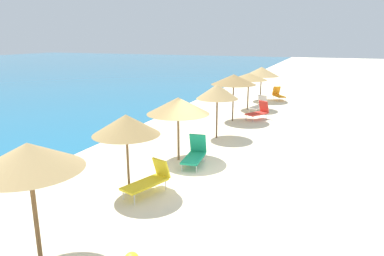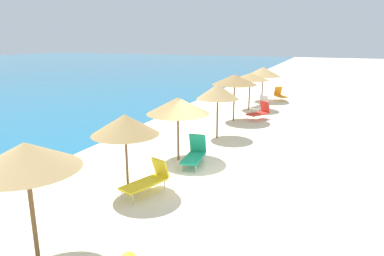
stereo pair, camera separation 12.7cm
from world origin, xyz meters
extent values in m
plane|color=beige|center=(0.00, 0.00, 0.00)|extent=(160.00, 160.00, 0.00)
cylinder|color=brown|center=(-6.29, 1.45, 1.17)|extent=(0.10, 0.10, 2.34)
cone|color=tan|center=(-6.29, 1.45, 2.47)|extent=(2.19, 2.19, 0.57)
cylinder|color=brown|center=(-2.52, 1.55, 1.04)|extent=(0.08, 0.08, 2.09)
cone|color=#9E7F4C|center=(-2.52, 1.55, 2.25)|extent=(2.05, 2.05, 0.62)
cylinder|color=brown|center=(0.97, 1.40, 1.02)|extent=(0.09, 0.09, 2.04)
cone|color=#9E7F4C|center=(0.97, 1.40, 2.21)|extent=(2.45, 2.45, 0.64)
cylinder|color=brown|center=(4.57, 0.96, 1.05)|extent=(0.08, 0.08, 2.09)
cone|color=tan|center=(4.57, 0.96, 2.29)|extent=(2.01, 2.01, 0.70)
cylinder|color=brown|center=(8.37, 1.19, 1.15)|extent=(0.08, 0.08, 2.29)
cone|color=olive|center=(8.37, 1.19, 2.43)|extent=(2.58, 2.58, 0.58)
cylinder|color=brown|center=(12.04, 1.15, 1.08)|extent=(0.09, 0.09, 2.16)
cone|color=#9E7F4C|center=(12.04, 1.15, 2.24)|extent=(2.48, 2.48, 0.45)
cylinder|color=brown|center=(15.67, 0.99, 1.03)|extent=(0.08, 0.08, 2.05)
cone|color=tan|center=(15.67, 0.99, 2.25)|extent=(2.64, 2.64, 0.70)
cube|color=#199972|center=(0.50, 0.57, 0.32)|extent=(1.48, 0.80, 0.07)
cube|color=#199972|center=(1.17, 0.64, 0.72)|extent=(0.34, 0.67, 0.79)
cylinder|color=silver|center=(-0.13, 0.78, 0.14)|extent=(0.04, 0.04, 0.29)
cylinder|color=silver|center=(-0.07, 0.23, 0.14)|extent=(0.04, 0.04, 0.29)
cylinder|color=silver|center=(1.07, 0.91, 0.14)|extent=(0.04, 0.04, 0.29)
cylinder|color=silver|center=(1.13, 0.36, 0.14)|extent=(0.04, 0.04, 0.29)
cube|color=white|center=(11.38, 0.33, 0.34)|extent=(1.60, 0.98, 0.07)
cube|color=white|center=(12.06, 0.15, 0.69)|extent=(0.36, 0.64, 0.69)
cylinder|color=silver|center=(10.84, 0.75, 0.15)|extent=(0.04, 0.04, 0.31)
cylinder|color=silver|center=(10.70, 0.25, 0.15)|extent=(0.04, 0.04, 0.31)
cylinder|color=silver|center=(12.06, 0.42, 0.15)|extent=(0.04, 0.04, 0.31)
cylinder|color=silver|center=(11.92, -0.08, 0.15)|extent=(0.04, 0.04, 0.31)
cube|color=red|center=(9.14, -0.05, 0.37)|extent=(1.47, 1.26, 0.07)
cube|color=red|center=(9.66, -0.37, 0.73)|extent=(0.54, 0.68, 0.71)
cylinder|color=silver|center=(8.81, 0.49, 0.17)|extent=(0.04, 0.04, 0.34)
cylinder|color=silver|center=(8.51, 0.01, 0.17)|extent=(0.04, 0.04, 0.34)
cylinder|color=silver|center=(9.76, -0.10, 0.17)|extent=(0.04, 0.04, 0.34)
cylinder|color=silver|center=(9.46, -0.58, 0.17)|extent=(0.04, 0.04, 0.34)
cube|color=yellow|center=(-2.39, 1.06, 0.37)|extent=(1.66, 1.06, 0.07)
cube|color=yellow|center=(-1.69, 0.83, 0.69)|extent=(0.43, 0.66, 0.63)
cylinder|color=silver|center=(-2.93, 1.51, 0.17)|extent=(0.04, 0.04, 0.33)
cylinder|color=silver|center=(-3.09, 1.02, 0.17)|extent=(0.04, 0.04, 0.33)
cylinder|color=silver|center=(-1.68, 1.10, 0.17)|extent=(0.04, 0.04, 0.33)
cylinder|color=silver|center=(-1.84, 0.61, 0.17)|extent=(0.04, 0.04, 0.33)
cube|color=orange|center=(16.40, -0.35, 0.33)|extent=(1.33, 1.16, 0.07)
cube|color=orange|center=(16.86, -0.03, 0.69)|extent=(0.57, 0.65, 0.69)
cylinder|color=silver|center=(15.84, -0.43, 0.15)|extent=(0.04, 0.04, 0.30)
cylinder|color=silver|center=(16.12, -0.84, 0.15)|extent=(0.04, 0.04, 0.30)
cylinder|color=silver|center=(16.68, 0.15, 0.15)|extent=(0.04, 0.04, 0.30)
cylinder|color=silver|center=(16.96, -0.27, 0.15)|extent=(0.04, 0.04, 0.30)
camera|label=1|loc=(-11.25, -4.04, 4.77)|focal=32.95mm
camera|label=2|loc=(-11.21, -4.16, 4.77)|focal=32.95mm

